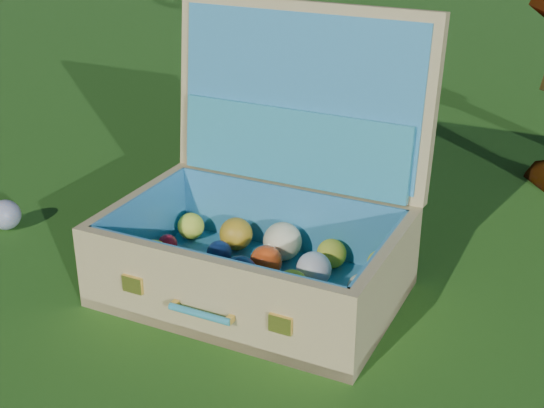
# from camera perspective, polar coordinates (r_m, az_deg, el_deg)

# --- Properties ---
(ground) EXTENTS (60.00, 60.00, 0.00)m
(ground) POSITION_cam_1_polar(r_m,az_deg,el_deg) (1.48, -2.74, -8.53)
(ground) COLOR #215114
(ground) RESTS_ON ground
(stray_ball) EXTENTS (0.07, 0.07, 0.07)m
(stray_ball) POSITION_cam_1_polar(r_m,az_deg,el_deg) (1.92, -19.43, -0.77)
(stray_ball) COLOR #4472B3
(stray_ball) RESTS_ON ground
(suitcase) EXTENTS (0.60, 0.51, 0.55)m
(suitcase) POSITION_cam_1_polar(r_m,az_deg,el_deg) (1.54, -0.10, -0.47)
(suitcase) COLOR tan
(suitcase) RESTS_ON ground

